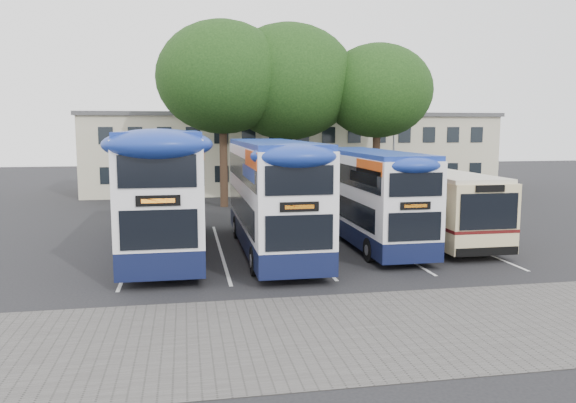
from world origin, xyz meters
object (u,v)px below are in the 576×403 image
(tree_left, at_px, (222,78))
(tree_right, at_px, (377,91))
(bus_single, at_px, (428,199))
(tree_mid, at_px, (288,82))
(bus_dd_left, at_px, (165,186))
(lamp_post, at_px, (394,127))
(bus_dd_mid, at_px, (272,191))
(bus_dd_right, at_px, (370,193))

(tree_left, height_order, tree_right, tree_left)
(bus_single, bearing_deg, tree_right, 82.59)
(tree_mid, distance_m, tree_right, 5.85)
(tree_mid, xyz_separation_m, bus_dd_left, (-7.60, -13.54, -5.29))
(lamp_post, bearing_deg, tree_mid, -171.51)
(bus_dd_left, bearing_deg, bus_single, 4.10)
(bus_single, bearing_deg, lamp_post, 75.32)
(tree_left, bearing_deg, lamp_post, 9.38)
(lamp_post, xyz_separation_m, bus_single, (-3.63, -13.87, -3.32))
(tree_mid, xyz_separation_m, bus_single, (4.20, -12.70, -6.23))
(bus_dd_mid, height_order, bus_single, bus_dd_mid)
(tree_right, height_order, bus_dd_right, tree_right)
(tree_left, relative_size, bus_dd_left, 0.99)
(tree_mid, distance_m, bus_dd_mid, 15.86)
(lamp_post, relative_size, tree_mid, 0.77)
(bus_dd_left, height_order, bus_dd_right, bus_dd_left)
(lamp_post, height_order, tree_left, tree_left)
(tree_mid, xyz_separation_m, bus_dd_mid, (-3.33, -14.49, -5.51))
(lamp_post, relative_size, bus_dd_right, 0.93)
(lamp_post, distance_m, tree_left, 12.72)
(tree_mid, relative_size, bus_dd_right, 1.21)
(tree_left, distance_m, tree_right, 10.08)
(bus_dd_left, relative_size, bus_dd_right, 1.21)
(tree_left, relative_size, tree_right, 1.11)
(tree_right, bearing_deg, bus_dd_right, -110.37)
(bus_dd_mid, bearing_deg, tree_mid, 77.06)
(lamp_post, xyz_separation_m, bus_dd_right, (-6.77, -14.87, -2.85))
(tree_mid, bearing_deg, bus_single, -71.71)
(lamp_post, relative_size, tree_right, 0.86)
(bus_dd_right, xyz_separation_m, bus_single, (3.14, 1.00, -0.47))
(tree_mid, bearing_deg, lamp_post, 8.49)
(bus_dd_left, distance_m, bus_dd_right, 8.67)
(lamp_post, relative_size, bus_single, 0.87)
(tree_mid, bearing_deg, bus_dd_mid, -102.94)
(lamp_post, bearing_deg, bus_dd_right, -114.50)
(bus_dd_left, bearing_deg, bus_dd_mid, -12.49)
(tree_left, height_order, bus_dd_right, tree_left)
(lamp_post, xyz_separation_m, tree_mid, (-7.83, -1.17, 2.91))
(bus_single, bearing_deg, bus_dd_left, -175.90)
(tree_mid, bearing_deg, bus_dd_right, -85.60)
(tree_mid, bearing_deg, tree_left, -169.04)
(lamp_post, bearing_deg, tree_left, -170.62)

